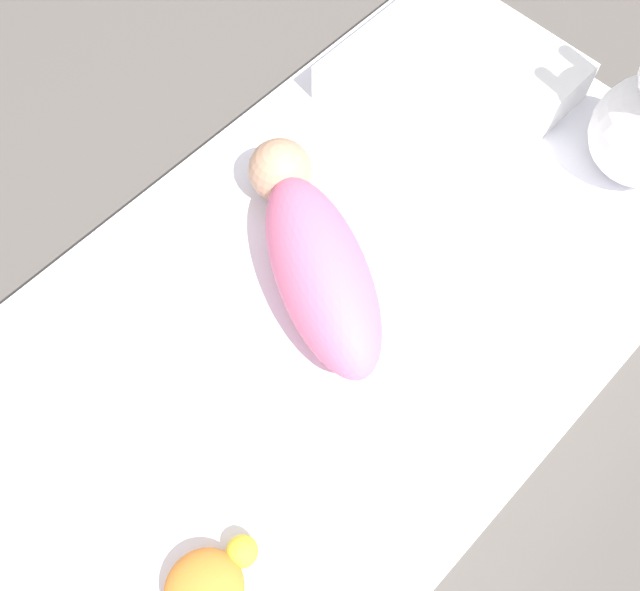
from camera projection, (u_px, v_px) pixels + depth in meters
name	position (u px, v px, depth m)	size (l,w,h in m)	color
ground_plane	(318.00, 352.00, 1.39)	(12.00, 12.00, 0.00)	#514C47
bed_mattress	(318.00, 338.00, 1.33)	(1.55, 0.83, 0.14)	white
swaddled_baby	(316.00, 258.00, 1.23)	(0.31, 0.46, 0.16)	pink
pillow	(452.00, 82.00, 1.44)	(0.38, 0.39, 0.09)	white
turtle_plush	(209.00, 585.00, 1.06)	(0.15, 0.11, 0.06)	orange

